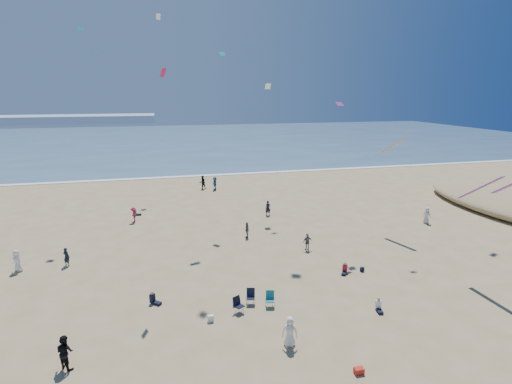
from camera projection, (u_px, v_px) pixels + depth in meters
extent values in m
plane|color=tan|center=(256.00, 349.00, 20.81)|extent=(220.00, 220.00, 0.00)
cube|color=#476B84|center=(173.00, 140.00, 110.23)|extent=(220.00, 100.00, 0.06)
cube|color=white|center=(188.00, 176.00, 63.16)|extent=(220.00, 1.20, 0.08)
cube|color=#7A8EA8|center=(19.00, 120.00, 166.48)|extent=(110.00, 20.00, 3.20)
ellipsoid|color=tan|center=(507.00, 204.00, 45.52)|extent=(10.00, 22.00, 2.20)
imported|color=#B91A3D|center=(134.00, 215.00, 40.94)|extent=(0.81, 1.11, 1.55)
imported|color=slate|center=(307.00, 242.00, 33.68)|extent=(0.89, 0.43, 1.47)
imported|color=black|center=(268.00, 208.00, 43.19)|extent=(0.61, 0.43, 1.61)
imported|color=white|center=(290.00, 332.00, 20.90)|extent=(0.94, 0.75, 1.67)
imported|color=black|center=(65.00, 352.00, 19.21)|extent=(1.08, 1.06, 1.75)
imported|color=black|center=(202.00, 182.00, 54.92)|extent=(1.10, 0.98, 1.87)
imported|color=white|center=(17.00, 261.00, 29.65)|extent=(0.98, 0.97, 1.71)
imported|color=black|center=(66.00, 257.00, 30.64)|extent=(0.64, 0.58, 1.47)
imported|color=silver|center=(427.00, 215.00, 40.60)|extent=(0.85, 0.96, 1.65)
imported|color=slate|center=(247.00, 230.00, 36.57)|extent=(0.70, 0.95, 1.49)
imported|color=teal|center=(215.00, 183.00, 54.52)|extent=(0.87, 1.74, 1.80)
cube|color=white|center=(211.00, 318.00, 23.27)|extent=(0.35, 0.20, 0.40)
cube|color=black|center=(235.00, 303.00, 25.01)|extent=(0.30, 0.22, 0.38)
cube|color=red|center=(359.00, 371.00, 18.98)|extent=(0.45, 0.30, 0.30)
cube|color=black|center=(362.00, 269.00, 29.78)|extent=(0.28, 0.18, 0.34)
cube|color=#11AFD9|center=(222.00, 54.00, 39.31)|extent=(0.69, 0.72, 0.32)
cube|color=#177CD8|center=(80.00, 29.00, 36.70)|extent=(0.62, 0.47, 0.30)
cube|color=purple|center=(340.00, 104.00, 32.78)|extent=(0.88, 0.72, 0.30)
cube|color=silver|center=(268.00, 86.00, 42.78)|extent=(0.60, 0.50, 0.58)
cube|color=red|center=(163.00, 72.00, 26.01)|extent=(0.48, 0.78, 0.58)
cube|color=white|center=(158.00, 17.00, 51.47)|extent=(0.61, 0.43, 0.68)
cube|color=#6D2699|center=(480.00, 188.00, 27.18)|extent=(0.35, 3.14, 2.21)
cube|color=orange|center=(392.00, 146.00, 37.29)|extent=(0.35, 2.64, 1.87)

